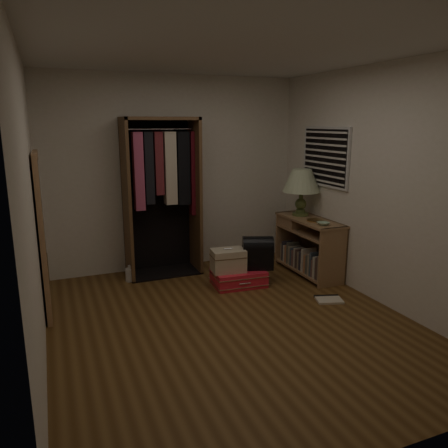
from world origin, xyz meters
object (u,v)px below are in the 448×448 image
Objects in this scene: console_bookshelf at (307,245)px; table_lamp at (302,182)px; black_bag at (258,252)px; train_case at (228,260)px; floor_mirror at (43,235)px; white_jug at (130,274)px; open_wardrobe at (163,183)px; pink_suitcase at (238,277)px.

table_lamp reaches higher than console_bookshelf.
black_bag is 0.70× the size of table_lamp.
train_case is at bearing -176.33° from console_bookshelf.
floor_mirror is 2.49m from black_bag.
train_case is at bearing -166.52° from table_lamp.
table_lamp is at bearing 88.61° from console_bookshelf.
white_jug is (0.97, 0.60, -0.76)m from floor_mirror.
open_wardrobe reaches higher than black_bag.
train_case is 2.10× the size of white_jug.
train_case is at bearing -1.16° from floor_mirror.
open_wardrobe is 1.25m from white_jug.
table_lamp is (1.18, 0.28, 0.87)m from train_case.
pink_suitcase is at bearing -164.74° from table_lamp.
black_bag is at bearing -1.56° from floor_mirror.
white_jug is at bearing 175.87° from black_bag.
pink_suitcase is 0.28m from train_case.
train_case is (2.06, -0.04, -0.51)m from floor_mirror.
white_jug is at bearing 31.71° from floor_mirror.
open_wardrobe is 3.26× the size of table_lamp.
open_wardrobe reaches higher than table_lamp.
floor_mirror is at bearing -179.40° from console_bookshelf.
black_bag is at bearing -24.26° from white_jug.
train_case reaches higher than white_jug.
console_bookshelf reaches higher than black_bag.
open_wardrobe is 1.71m from floor_mirror.
train_case is at bearing -163.56° from black_bag.
floor_mirror is (-3.24, -0.03, 0.46)m from console_bookshelf.
console_bookshelf is at bearing -14.03° from white_jug.
console_bookshelf is 0.66× the size of floor_mirror.
open_wardrobe is 4.68× the size of black_bag.
pink_suitcase is (0.71, -0.81, -1.11)m from open_wardrobe.
open_wardrobe reaches higher than console_bookshelf.
white_jug is at bearing -161.86° from open_wardrobe.
open_wardrobe is 9.85× the size of white_jug.
console_bookshelf is at bearing 0.60° from floor_mirror.
floor_mirror is 2.33m from pink_suitcase.
pink_suitcase is 3.26× the size of white_jug.
black_bag is at bearing -40.95° from open_wardrobe.
train_case is at bearing -54.69° from open_wardrobe.
table_lamp is (1.04, 0.28, 1.11)m from pink_suitcase.
floor_mirror is at bearing -152.66° from open_wardrobe.
table_lamp is at bearing -8.97° from white_jug.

